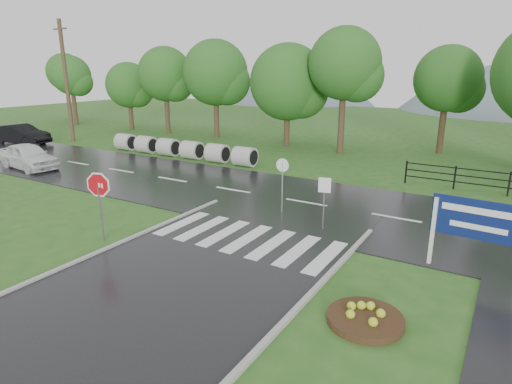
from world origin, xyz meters
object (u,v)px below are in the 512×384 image
Objects in this scene: stop_sign at (99,191)px; estate_billboard at (479,224)px; car_dark at (23,144)px; car_white at (30,169)px; culvert_pipes at (180,149)px.

estate_billboard is at bearing 19.32° from stop_sign.
estate_billboard is at bearing -110.24° from car_dark.
stop_sign is 0.55× the size of car_dark.
car_dark is at bearing 155.06° from stop_sign.
stop_sign is 14.12m from car_white.
culvert_pipes is at bearing -89.51° from car_dark.
culvert_pipes is at bearing 155.26° from estate_billboard.
estate_billboard is at bearing -86.70° from car_white.
culvert_pipes is 20.79m from estate_billboard.
car_white is at bearing -126.69° from culvert_pipes.
car_dark is at bearing -169.70° from culvert_pipes.
car_white is (-12.95, 5.30, -1.85)m from stop_sign.
stop_sign is at bearing -160.68° from estate_billboard.
car_white is 9.99m from car_dark.
car_dark reaches higher than car_white.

